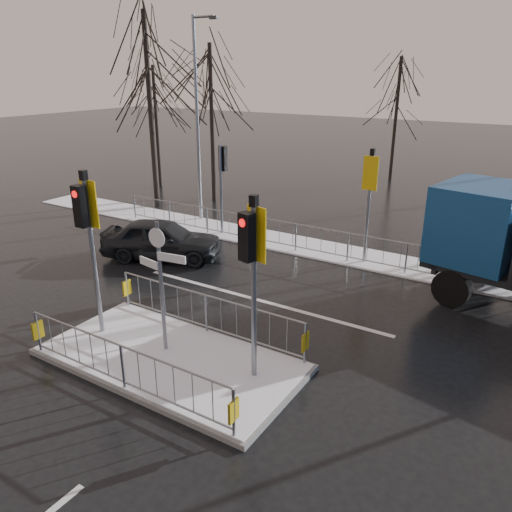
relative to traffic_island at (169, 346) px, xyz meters
The scene contains 11 objects.
ground 0.39m from the traffic_island, 42.90° to the right, with size 120.00×120.00×0.00m, color black.
snow_verge 8.60m from the traffic_island, 89.92° to the left, with size 30.00×2.00×0.04m, color white.
lane_markings 0.52m from the traffic_island, 88.07° to the right, with size 8.00×11.38×0.01m.
traffic_island is the anchor object (origin of this frame).
far_kerb_fixtures 8.11m from the traffic_island, 87.84° to the left, with size 18.00×0.65×3.83m.
car_far_lane 6.75m from the traffic_island, 133.25° to the left, with size 1.66×4.12×1.40m, color black.
tree_near_a 16.23m from the traffic_island, 133.66° to the left, with size 4.75×4.75×8.97m.
tree_near_b 15.57m from the traffic_island, 122.60° to the left, with size 4.00×4.00×7.55m.
tree_near_c 18.84m from the traffic_island, 132.79° to the left, with size 3.50×3.50×6.61m.
tree_far_a 22.52m from the traffic_island, 95.17° to the left, with size 3.75×3.75×7.08m.
street_lamp_left 12.17m from the traffic_island, 124.07° to the left, with size 1.25×0.18×8.20m.
Camera 1 is at (6.82, -7.24, 6.24)m, focal length 35.00 mm.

